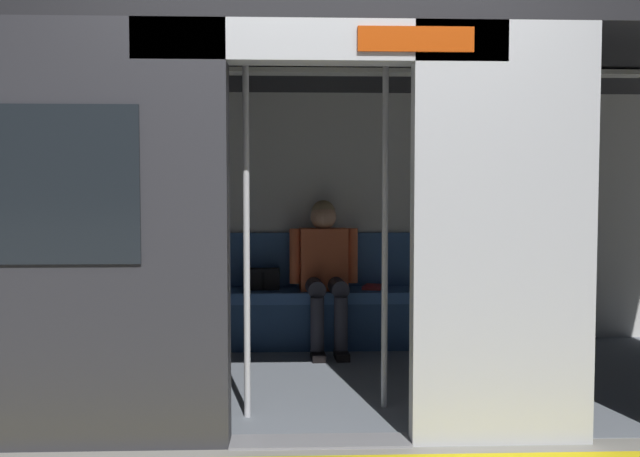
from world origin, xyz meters
The scene contains 8 objects.
ground_plane centered at (0.00, 0.00, 0.00)m, with size 60.00×60.00×0.00m, color gray.
train_car centered at (0.06, -1.14, 1.46)m, with size 6.40×2.62×2.21m.
bench_seat centered at (0.00, -2.11, 0.36)m, with size 2.64×0.44×0.47m.
person_seated centered at (-0.11, -2.05, 0.69)m, with size 0.55×0.69×1.20m.
handbag centered at (0.38, -2.18, 0.55)m, with size 0.26×0.15×0.17m.
book centered at (-0.52, -2.19, 0.48)m, with size 0.15×0.22×0.03m, color #B22D2D.
grab_pole_door centered at (0.39, -0.40, 1.04)m, with size 0.04×0.04×2.07m, color silver.
grab_pole_far centered at (-0.39, -0.55, 1.04)m, with size 0.04×0.04×2.07m, color silver.
Camera 1 is at (0.13, 3.39, 1.26)m, focal length 38.46 mm.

